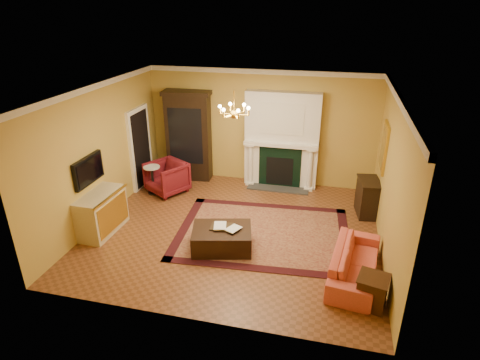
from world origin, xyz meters
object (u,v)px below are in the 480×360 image
(wingback_armchair, at_px, (167,176))
(pedestal_table, at_px, (153,178))
(china_cabinet, at_px, (189,138))
(coral_sofa, at_px, (355,259))
(end_table, at_px, (372,292))
(console_table, at_px, (367,198))
(commode, at_px, (101,213))
(leather_ottoman, at_px, (222,238))

(wingback_armchair, height_order, pedestal_table, wingback_armchair)
(china_cabinet, xyz_separation_m, coral_sofa, (4.37, -3.54, -0.79))
(end_table, bearing_deg, china_cabinet, 137.42)
(wingback_armchair, bearing_deg, console_table, 31.08)
(wingback_armchair, height_order, console_table, wingback_armchair)
(coral_sofa, bearing_deg, china_cabinet, 58.49)
(china_cabinet, bearing_deg, commode, -109.48)
(pedestal_table, distance_m, commode, 1.99)
(china_cabinet, relative_size, console_table, 2.84)
(pedestal_table, xyz_separation_m, end_table, (5.20, -3.03, -0.17))
(pedestal_table, distance_m, coral_sofa, 5.46)
(wingback_armchair, xyz_separation_m, end_table, (4.87, -3.18, -0.19))
(commode, xyz_separation_m, console_table, (5.51, 2.11, -0.03))
(wingback_armchair, xyz_separation_m, leather_ottoman, (2.08, -2.17, -0.22))
(wingback_armchair, distance_m, console_table, 4.93)
(wingback_armchair, relative_size, console_table, 1.10)
(commode, xyz_separation_m, coral_sofa, (5.20, -0.34, -0.07))
(wingback_armchair, relative_size, leather_ottoman, 0.78)
(china_cabinet, relative_size, coral_sofa, 1.22)
(coral_sofa, bearing_deg, commode, 93.73)
(wingback_armchair, bearing_deg, pedestal_table, -123.61)
(coral_sofa, relative_size, console_table, 2.33)
(console_table, bearing_deg, pedestal_table, 173.30)
(pedestal_table, xyz_separation_m, leather_ottoman, (2.40, -2.02, -0.20))
(pedestal_table, height_order, leather_ottoman, pedestal_table)
(wingback_armchair, distance_m, coral_sofa, 5.24)
(wingback_armchair, relative_size, pedestal_table, 1.22)
(end_table, distance_m, leather_ottoman, 2.97)
(china_cabinet, height_order, pedestal_table, china_cabinet)
(coral_sofa, distance_m, console_table, 2.47)
(end_table, xyz_separation_m, leather_ottoman, (-2.79, 1.01, -0.03))
(console_table, height_order, leather_ottoman, console_table)
(china_cabinet, relative_size, leather_ottoman, 2.01)
(wingback_armchair, bearing_deg, leather_ottoman, -14.94)
(coral_sofa, xyz_separation_m, leather_ottoman, (-2.54, 0.30, -0.14))
(china_cabinet, bearing_deg, pedestal_table, -120.13)
(commode, distance_m, coral_sofa, 5.21)
(wingback_armchair, distance_m, leather_ottoman, 3.02)
(wingback_armchair, relative_size, coral_sofa, 0.47)
(commode, relative_size, end_table, 2.31)
(end_table, relative_size, leather_ottoman, 0.44)
(wingback_armchair, height_order, coral_sofa, wingback_armchair)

